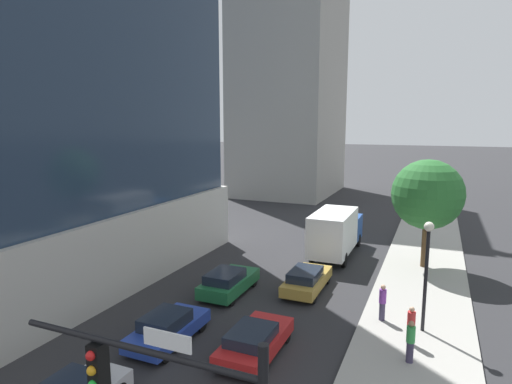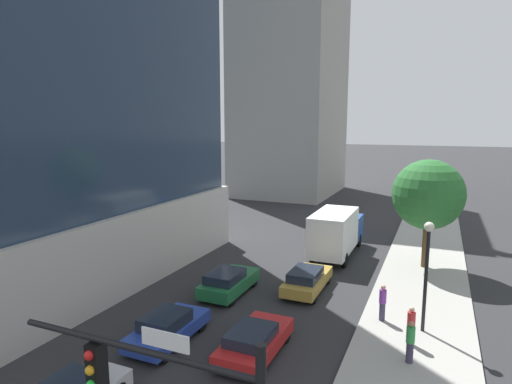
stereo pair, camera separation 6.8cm
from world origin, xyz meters
name	(u,v)px [view 1 (the left image)]	position (x,y,z in m)	size (l,w,h in m)	color
sidewalk	(420,299)	(8.22, 20.00, 0.07)	(5.12, 120.00, 0.15)	#9E9B93
construction_building	(290,68)	(-10.41, 52.56, 16.92)	(20.47, 16.88, 37.98)	#9E9B93
street_lamp	(427,259)	(8.49, 16.09, 3.56)	(0.44, 0.44, 5.12)	black
street_tree	(427,195)	(8.17, 25.67, 5.00)	(4.56, 4.56, 7.14)	brown
car_red	(255,341)	(2.16, 11.29, 0.67)	(1.91, 4.38, 1.31)	red
car_green	(228,282)	(-1.80, 16.70, 0.73)	(1.94, 4.32, 1.45)	#1E6638
car_gold	(307,279)	(2.16, 18.84, 0.71)	(1.85, 4.56, 1.39)	#AD8938
car_blue	(168,328)	(-1.80, 10.80, 0.69)	(1.89, 4.20, 1.38)	#233D9E
box_truck	(336,231)	(2.16, 26.09, 1.87)	(2.48, 7.74, 3.42)	#1E4799
pedestrian_purple_shirt	(382,302)	(6.63, 16.44, 1.07)	(0.34, 0.34, 1.79)	#38334C
pedestrian_red_shirt	(411,325)	(8.04, 14.57, 1.01)	(0.34, 0.34, 1.69)	#38334C
pedestrian_green_shirt	(410,341)	(8.11, 13.07, 1.04)	(0.34, 0.34, 1.74)	#38334C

